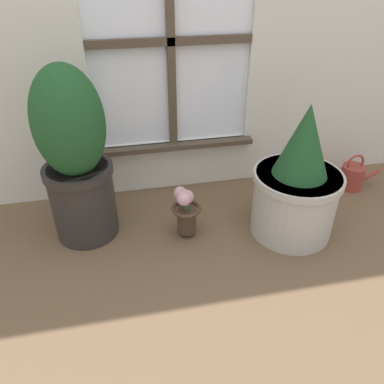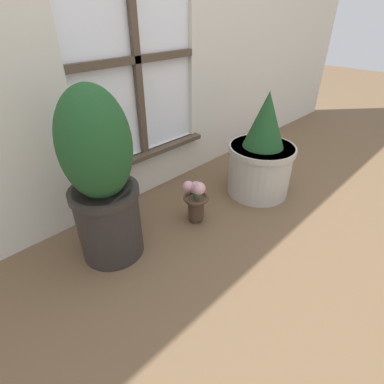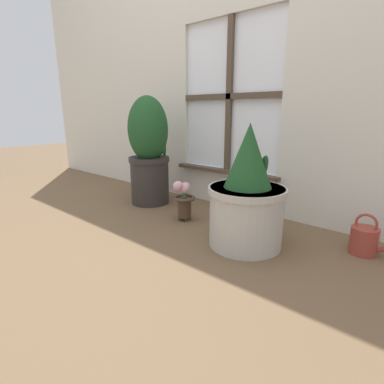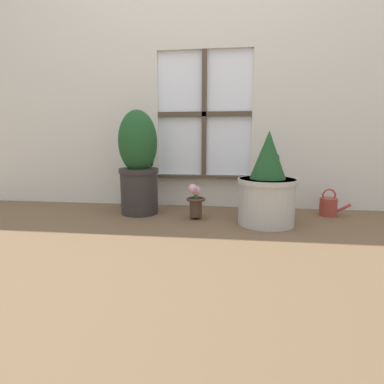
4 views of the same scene
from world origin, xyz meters
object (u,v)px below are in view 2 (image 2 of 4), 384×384
at_px(watering_can, 263,146).
at_px(potted_plant_right, 261,155).
at_px(flower_vase, 196,199).
at_px(potted_plant_left, 102,180).

bearing_deg(watering_can, potted_plant_right, -149.78).
bearing_deg(flower_vase, potted_plant_left, 165.56).
relative_size(potted_plant_left, potted_plant_right, 1.25).
bearing_deg(potted_plant_left, potted_plant_right, -11.04).
height_order(flower_vase, watering_can, flower_vase).
relative_size(flower_vase, watering_can, 1.16).
distance_m(potted_plant_left, watering_can, 1.38).
bearing_deg(flower_vase, watering_can, 12.59).
distance_m(potted_plant_right, watering_can, 0.56).
xyz_separation_m(potted_plant_right, watering_can, (0.46, 0.27, -0.17)).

